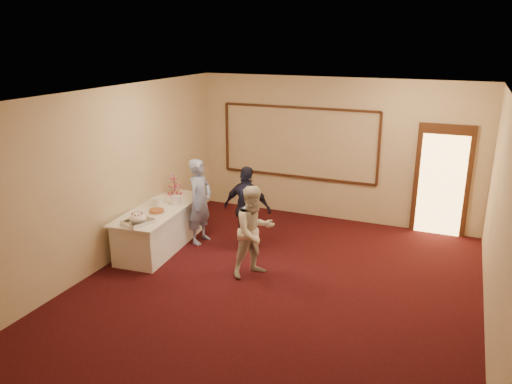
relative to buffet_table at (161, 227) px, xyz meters
The scene contains 14 objects.
floor 2.70m from the buffet_table, 16.14° to the right, with size 7.00×7.00×0.00m, color black.
room_walls 3.13m from the buffet_table, 16.14° to the right, with size 6.04×7.04×3.02m.
wall_molding 3.47m from the buffet_table, 57.15° to the left, with size 3.45×0.04×1.55m.
doorway 5.48m from the buffet_table, 29.93° to the left, with size 1.05×0.07×2.20m.
buffet_table is the anchor object (origin of this frame).
pavlova_tray 0.97m from the buffet_table, 81.46° to the right, with size 0.47×0.57×0.19m.
cupcake_stand 1.01m from the buffet_table, 102.74° to the left, with size 0.30×0.30×0.44m.
plate_stack_a 0.47m from the buffet_table, 145.00° to the left, with size 0.20×0.20×0.16m.
plate_stack_b 0.57m from the buffet_table, 56.82° to the left, with size 0.20×0.20×0.16m.
tart 0.49m from the buffet_table, 67.79° to the right, with size 0.30×0.30×0.06m.
man 0.87m from the buffet_table, 40.94° to the left, with size 0.59×0.39×1.63m, color #869ACF.
woman 2.12m from the buffet_table, 10.40° to the right, with size 0.74×0.58×1.52m, color silver.
guest 1.67m from the buffet_table, 19.82° to the left, with size 0.92×0.38×1.57m, color black.
camera_flash 1.84m from the buffet_table, 10.86° to the left, with size 0.07×0.04×0.05m, color white.
Camera 1 is at (2.43, -6.54, 3.79)m, focal length 35.00 mm.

